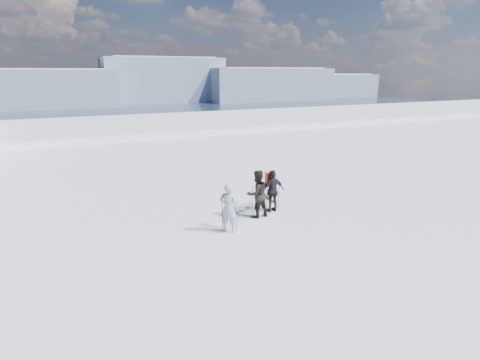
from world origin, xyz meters
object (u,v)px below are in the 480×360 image
object	(u,v)px
skier_dark	(257,194)
skis_loose	(266,197)
skier_grey	(228,208)
skier_pack	(273,191)

from	to	relation	value
skier_dark	skis_loose	bearing A→B (deg)	-134.14
skier_grey	skier_dark	distance (m)	1.79
skier_pack	skis_loose	world-z (taller)	skier_pack
skier_dark	skier_pack	world-z (taller)	skier_dark
skier_grey	skier_pack	distance (m)	2.68
skis_loose	skier_pack	bearing A→B (deg)	-109.40
skier_grey	skis_loose	distance (m)	4.21
skier_grey	skis_loose	xyz separation A→B (m)	(3.01, 2.80, -0.88)
skier_grey	skier_dark	size ratio (longest dim) A/B	0.94
skier_dark	skier_pack	size ratio (longest dim) A/B	1.08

